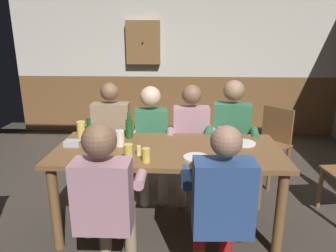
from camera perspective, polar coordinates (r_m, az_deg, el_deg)
ground_plane at (r=3.10m, az=0.02°, el=-17.18°), size 6.67×6.67×0.00m
back_wall_upper at (r=5.42m, az=1.49°, el=17.15°), size 5.53×0.12×1.53m
back_wall_wainscot at (r=5.55m, az=1.39°, el=3.89°), size 5.53×0.12×1.02m
dining_table at (r=2.73m, az=-0.04°, el=-6.16°), size 1.95×0.85×0.77m
person_0 at (r=3.42m, az=-10.53°, el=-1.72°), size 0.56×0.55×1.23m
person_1 at (r=3.35m, az=-3.07°, el=-1.97°), size 0.52×0.55×1.19m
person_2 at (r=3.33m, az=4.30°, el=-2.00°), size 0.53×0.53×1.21m
person_3 at (r=3.37m, az=11.56°, el=-1.56°), size 0.57×0.56×1.27m
person_4 at (r=2.21m, az=-11.30°, el=-12.42°), size 0.52×0.53×1.20m
person_5 at (r=2.16m, az=9.69°, el=-13.22°), size 0.54×0.51×1.19m
chair_empty_near_right at (r=3.95m, az=18.28°, el=-2.73°), size 0.62×0.62×0.88m
table_candle at (r=2.53m, az=-5.39°, el=-4.51°), size 0.04×0.04×0.08m
condiment_caddy at (r=2.86m, az=-17.08°, el=-3.03°), size 0.14×0.10×0.05m
plate_0 at (r=2.48m, az=5.21°, el=-5.81°), size 0.21×0.21×0.01m
plate_1 at (r=2.87m, az=13.75°, el=-3.07°), size 0.21×0.21×0.01m
bottle_0 at (r=2.95m, az=-7.16°, el=-0.49°), size 0.07×0.07×0.22m
bottle_1 at (r=3.04m, az=-7.15°, el=-0.01°), size 0.07×0.07×0.23m
bottle_2 at (r=2.69m, az=-14.19°, el=-1.92°), size 0.07×0.07×0.29m
pint_glass_0 at (r=3.08m, az=-15.66°, el=-0.57°), size 0.08×0.08×0.15m
pint_glass_1 at (r=2.39m, az=-4.03°, el=-5.41°), size 0.06×0.06×0.11m
pint_glass_2 at (r=2.84m, az=9.69°, el=-1.63°), size 0.07×0.07×0.15m
pint_glass_3 at (r=2.70m, az=-11.37°, el=-2.92°), size 0.08×0.08×0.12m
pint_glass_4 at (r=2.75m, az=-8.82°, el=-2.25°), size 0.08×0.08×0.14m
pint_glass_5 at (r=2.39m, az=-7.28°, el=-5.01°), size 0.07×0.07×0.15m
wall_dart_cabinet at (r=5.33m, az=-4.59°, el=15.04°), size 0.56×0.15×0.70m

